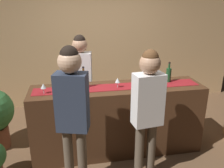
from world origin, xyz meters
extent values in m
plane|color=brown|center=(0.00, 0.00, 0.00)|extent=(10.00, 10.00, 0.00)
cube|color=tan|center=(0.00, 1.90, 1.45)|extent=(6.00, 0.12, 2.90)
cube|color=#472B19|center=(0.00, 0.00, 0.51)|extent=(2.44, 0.60, 1.01)
cube|color=maroon|center=(0.00, 0.00, 1.02)|extent=(2.32, 0.28, 0.01)
cylinder|color=brown|center=(-0.47, 0.05, 1.12)|extent=(0.07, 0.07, 0.21)
cylinder|color=brown|center=(-0.47, 0.05, 1.26)|extent=(0.03, 0.03, 0.08)
cylinder|color=black|center=(-0.47, 0.05, 1.31)|extent=(0.03, 0.03, 0.02)
cylinder|color=#B2C6C1|center=(0.44, -0.02, 1.12)|extent=(0.07, 0.07, 0.21)
cylinder|color=#B2C6C1|center=(0.44, -0.02, 1.26)|extent=(0.03, 0.03, 0.08)
cylinder|color=black|center=(0.44, -0.02, 1.31)|extent=(0.03, 0.03, 0.02)
cylinder|color=#194723|center=(0.77, 0.07, 1.12)|extent=(0.07, 0.07, 0.21)
cylinder|color=#194723|center=(0.77, 0.07, 1.26)|extent=(0.03, 0.03, 0.08)
cylinder|color=black|center=(0.77, 0.07, 1.31)|extent=(0.03, 0.03, 0.02)
cylinder|color=silver|center=(-0.99, -0.08, 1.02)|extent=(0.06, 0.06, 0.00)
cylinder|color=silver|center=(-0.99, -0.08, 1.06)|extent=(0.01, 0.01, 0.08)
cone|color=silver|center=(-0.99, -0.08, 1.13)|extent=(0.07, 0.07, 0.06)
cylinder|color=silver|center=(-0.01, -0.03, 1.02)|extent=(0.06, 0.06, 0.00)
cylinder|color=silver|center=(-0.01, -0.03, 1.06)|extent=(0.01, 0.01, 0.08)
cone|color=silver|center=(-0.01, -0.03, 1.13)|extent=(0.07, 0.07, 0.06)
cylinder|color=silver|center=(-0.67, -0.09, 1.02)|extent=(0.06, 0.06, 0.00)
cylinder|color=silver|center=(-0.67, -0.09, 1.06)|extent=(0.01, 0.01, 0.08)
cone|color=silver|center=(-0.67, -0.09, 1.13)|extent=(0.07, 0.07, 0.06)
cylinder|color=#26262B|center=(-0.40, 0.57, 0.39)|extent=(0.11, 0.11, 0.78)
cylinder|color=#26262B|center=(-0.56, 0.59, 0.39)|extent=(0.11, 0.11, 0.78)
cube|color=white|center=(-0.48, 0.58, 1.09)|extent=(0.37, 0.26, 0.62)
sphere|color=tan|center=(-0.48, 0.58, 1.52)|extent=(0.23, 0.23, 0.23)
sphere|color=black|center=(-0.48, 0.58, 1.58)|extent=(0.18, 0.18, 0.18)
cylinder|color=brown|center=(0.13, -0.68, 0.39)|extent=(0.11, 0.11, 0.78)
cylinder|color=brown|center=(0.29, -0.66, 0.39)|extent=(0.11, 0.11, 0.78)
cube|color=white|center=(0.21, -0.67, 1.09)|extent=(0.36, 0.24, 0.62)
sphere|color=tan|center=(0.21, -0.67, 1.52)|extent=(0.23, 0.23, 0.23)
sphere|color=brown|center=(0.21, -0.67, 1.58)|extent=(0.18, 0.18, 0.18)
cylinder|color=brown|center=(-0.72, -0.68, 0.41)|extent=(0.11, 0.11, 0.82)
cylinder|color=brown|center=(-0.57, -0.72, 0.41)|extent=(0.11, 0.11, 0.82)
cube|color=#2D384C|center=(-0.65, -0.70, 1.14)|extent=(0.38, 0.28, 0.65)
sphere|color=#DBAD89|center=(-0.65, -0.70, 1.58)|extent=(0.24, 0.24, 0.24)
sphere|color=black|center=(-0.65, -0.70, 1.65)|extent=(0.19, 0.19, 0.19)
camera|label=1|loc=(-0.65, -3.04, 2.16)|focal=38.06mm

